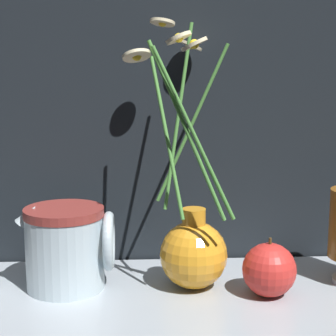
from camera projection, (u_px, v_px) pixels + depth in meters
ground_plane at (157, 301)px, 0.77m from camera, size 6.00×6.00×0.00m
shelf at (157, 297)px, 0.77m from camera, size 0.75×0.27×0.01m
vase_with_flowers at (193, 243)px, 0.77m from camera, size 0.15×0.24×0.37m
ceramic_pitcher at (67, 244)px, 0.77m from camera, size 0.13×0.11×0.12m
orange_fruit at (269, 270)px, 0.75m from camera, size 0.07×0.07×0.08m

